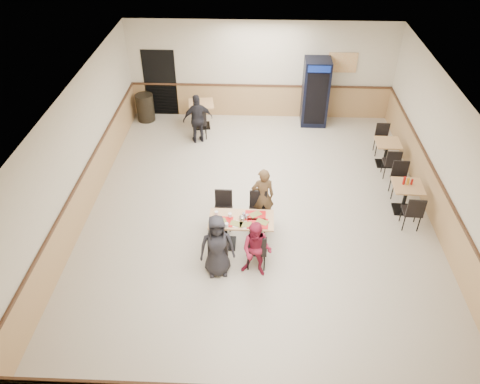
{
  "coord_description": "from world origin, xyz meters",
  "views": [
    {
      "loc": [
        -0.09,
        -8.47,
        7.0
      ],
      "look_at": [
        -0.41,
        -0.5,
        1.03
      ],
      "focal_mm": 35.0,
      "sensor_mm": 36.0,
      "label": 1
    }
  ],
  "objects_px": {
    "side_table_far": "(387,150)",
    "diner_man_opposite": "(263,196)",
    "main_table": "(241,228)",
    "lone_diner": "(198,119)",
    "pepsi_cooler": "(315,92)",
    "back_table": "(202,111)",
    "diner_woman_left": "(217,246)",
    "side_table_near": "(406,194)",
    "trash_bin": "(145,108)",
    "diner_woman_right": "(257,250)"
  },
  "relations": [
    {
      "from": "lone_diner",
      "to": "trash_bin",
      "type": "relative_size",
      "value": 1.71
    },
    {
      "from": "side_table_far",
      "to": "trash_bin",
      "type": "xyz_separation_m",
      "value": [
        -6.94,
        2.25,
        -0.03
      ]
    },
    {
      "from": "diner_man_opposite",
      "to": "pepsi_cooler",
      "type": "relative_size",
      "value": 0.7
    },
    {
      "from": "side_table_near",
      "to": "main_table",
      "type": "bearing_deg",
      "value": -160.41
    },
    {
      "from": "pepsi_cooler",
      "to": "trash_bin",
      "type": "bearing_deg",
      "value": -178.86
    },
    {
      "from": "diner_woman_left",
      "to": "side_table_far",
      "type": "bearing_deg",
      "value": 35.39
    },
    {
      "from": "side_table_near",
      "to": "pepsi_cooler",
      "type": "bearing_deg",
      "value": 112.43
    },
    {
      "from": "lone_diner",
      "to": "side_table_near",
      "type": "bearing_deg",
      "value": 131.83
    },
    {
      "from": "diner_woman_right",
      "to": "lone_diner",
      "type": "distance_m",
      "value": 5.45
    },
    {
      "from": "diner_woman_right",
      "to": "pepsi_cooler",
      "type": "height_order",
      "value": "pepsi_cooler"
    },
    {
      "from": "diner_woman_left",
      "to": "pepsi_cooler",
      "type": "relative_size",
      "value": 0.7
    },
    {
      "from": "diner_woman_right",
      "to": "trash_bin",
      "type": "relative_size",
      "value": 1.51
    },
    {
      "from": "diner_woman_right",
      "to": "side_table_far",
      "type": "bearing_deg",
      "value": 64.63
    },
    {
      "from": "diner_man_opposite",
      "to": "lone_diner",
      "type": "bearing_deg",
      "value": -70.17
    },
    {
      "from": "lone_diner",
      "to": "pepsi_cooler",
      "type": "bearing_deg",
      "value": -177.44
    },
    {
      "from": "back_table",
      "to": "side_table_far",
      "type": "bearing_deg",
      "value": -20.27
    },
    {
      "from": "back_table",
      "to": "diner_woman_left",
      "type": "bearing_deg",
      "value": -80.97
    },
    {
      "from": "pepsi_cooler",
      "to": "main_table",
      "type": "bearing_deg",
      "value": -108.93
    },
    {
      "from": "diner_woman_left",
      "to": "back_table",
      "type": "xyz_separation_m",
      "value": [
        -0.96,
        6.04,
        -0.19
      ]
    },
    {
      "from": "diner_man_opposite",
      "to": "pepsi_cooler",
      "type": "distance_m",
      "value": 5.06
    },
    {
      "from": "diner_man_opposite",
      "to": "lone_diner",
      "type": "xyz_separation_m",
      "value": [
        -1.85,
        3.52,
        0.02
      ]
    },
    {
      "from": "diner_woman_left",
      "to": "side_table_near",
      "type": "height_order",
      "value": "diner_woman_left"
    },
    {
      "from": "diner_woman_right",
      "to": "trash_bin",
      "type": "bearing_deg",
      "value": 132.89
    },
    {
      "from": "main_table",
      "to": "diner_man_opposite",
      "type": "height_order",
      "value": "diner_man_opposite"
    },
    {
      "from": "lone_diner",
      "to": "pepsi_cooler",
      "type": "height_order",
      "value": "pepsi_cooler"
    },
    {
      "from": "side_table_far",
      "to": "pepsi_cooler",
      "type": "bearing_deg",
      "value": 127.2
    },
    {
      "from": "diner_woman_left",
      "to": "trash_bin",
      "type": "bearing_deg",
      "value": 103.97
    },
    {
      "from": "lone_diner",
      "to": "side_table_far",
      "type": "xyz_separation_m",
      "value": [
        5.15,
        -1.01,
        -0.27
      ]
    },
    {
      "from": "lone_diner",
      "to": "side_table_far",
      "type": "distance_m",
      "value": 5.25
    },
    {
      "from": "lone_diner",
      "to": "side_table_far",
      "type": "bearing_deg",
      "value": 150.81
    },
    {
      "from": "diner_man_opposite",
      "to": "lone_diner",
      "type": "relative_size",
      "value": 0.98
    },
    {
      "from": "diner_woman_left",
      "to": "diner_man_opposite",
      "type": "xyz_separation_m",
      "value": [
        0.89,
        1.63,
        0.0
      ]
    },
    {
      "from": "side_table_far",
      "to": "diner_man_opposite",
      "type": "bearing_deg",
      "value": -142.71
    },
    {
      "from": "main_table",
      "to": "side_table_near",
      "type": "distance_m",
      "value": 4.0
    },
    {
      "from": "main_table",
      "to": "lone_diner",
      "type": "xyz_separation_m",
      "value": [
        -1.4,
        4.34,
        0.25
      ]
    },
    {
      "from": "diner_woman_right",
      "to": "back_table",
      "type": "relative_size",
      "value": 1.53
    },
    {
      "from": "back_table",
      "to": "trash_bin",
      "type": "distance_m",
      "value": 1.83
    },
    {
      "from": "side_table_near",
      "to": "pepsi_cooler",
      "type": "distance_m",
      "value": 4.66
    },
    {
      "from": "side_table_near",
      "to": "back_table",
      "type": "distance_m",
      "value": 6.47
    },
    {
      "from": "diner_woman_left",
      "to": "pepsi_cooler",
      "type": "height_order",
      "value": "pepsi_cooler"
    },
    {
      "from": "diner_woman_left",
      "to": "back_table",
      "type": "bearing_deg",
      "value": 89.71
    },
    {
      "from": "main_table",
      "to": "side_table_near",
      "type": "relative_size",
      "value": 1.88
    },
    {
      "from": "main_table",
      "to": "trash_bin",
      "type": "height_order",
      "value": "trash_bin"
    },
    {
      "from": "main_table",
      "to": "trash_bin",
      "type": "distance_m",
      "value": 6.43
    },
    {
      "from": "lone_diner",
      "to": "pepsi_cooler",
      "type": "xyz_separation_m",
      "value": [
        3.4,
        1.28,
        0.28
      ]
    },
    {
      "from": "trash_bin",
      "to": "side_table_near",
      "type": "bearing_deg",
      "value": -31.32
    },
    {
      "from": "side_table_near",
      "to": "side_table_far",
      "type": "height_order",
      "value": "side_table_near"
    },
    {
      "from": "back_table",
      "to": "trash_bin",
      "type": "relative_size",
      "value": 0.99
    },
    {
      "from": "main_table",
      "to": "diner_woman_right",
      "type": "xyz_separation_m",
      "value": [
        0.33,
        -0.82,
        0.16
      ]
    },
    {
      "from": "main_table",
      "to": "side_table_far",
      "type": "bearing_deg",
      "value": 42.25
    }
  ]
}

